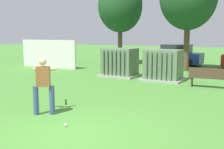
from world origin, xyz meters
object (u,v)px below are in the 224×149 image
Objects in this scene: transformer_west at (120,63)px; batter at (44,83)px; transformer_mid_west at (163,66)px; parked_car_leftmost at (175,55)px; park_bench at (209,76)px; sports_ball at (66,125)px.

transformer_west is 8.12m from batter.
batter is (-1.22, -7.77, 0.19)m from transformer_mid_west.
transformer_west is at bearing 100.26° from batter.
parked_car_leftmost is at bearing 101.36° from transformer_mid_west.
transformer_mid_west is at bearing 81.05° from batter.
transformer_west is 1.15× the size of park_bench.
transformer_west is at bearing 107.65° from sports_ball.
parked_car_leftmost is (1.16, 7.31, -0.04)m from transformer_west.
sports_ball is at bearing -89.46° from transformer_mid_west.
park_bench is (2.49, -0.99, -0.25)m from transformer_mid_west.
transformer_mid_west is 1.15× the size of park_bench.
sports_ball is at bearing -26.60° from batter.
transformer_mid_west is 7.87m from batter.
park_bench is at bearing -64.83° from parked_car_leftmost.
batter is 19.33× the size of sports_ball.
park_bench is 1.05× the size of batter.
batter is at bearing 153.40° from sports_ball.
park_bench is at bearing 72.06° from sports_ball.
park_bench is 0.43× the size of parked_car_leftmost.
batter is (-3.71, -6.78, 0.44)m from park_bench.
transformer_west is at bearing 166.83° from park_bench.
batter is (1.45, -7.99, 0.19)m from transformer_west.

